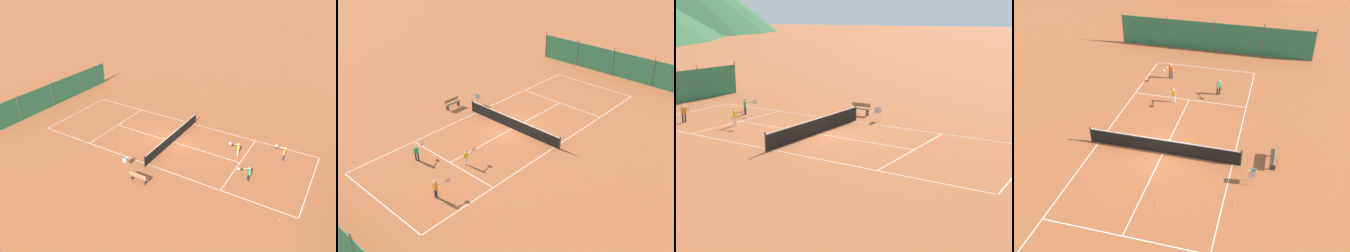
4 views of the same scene
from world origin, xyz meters
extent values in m
plane|color=#A8542D|center=(0.00, 0.00, 0.00)|extent=(600.00, 600.00, 0.00)
cube|color=white|center=(0.00, 11.90, 0.00)|extent=(8.25, 0.05, 0.01)
cube|color=white|center=(-4.10, 0.00, 0.00)|extent=(0.05, 23.85, 0.01)
cube|color=white|center=(4.10, 0.00, 0.00)|extent=(0.05, 23.85, 0.01)
cube|color=white|center=(0.00, 6.40, 0.00)|extent=(8.20, 0.05, 0.01)
cube|color=white|center=(0.00, -6.40, 0.00)|extent=(8.20, 0.05, 0.01)
cube|color=white|center=(0.00, 0.00, 0.00)|extent=(0.05, 12.80, 0.01)
cylinder|color=#2D2D2D|center=(-4.55, 0.00, 0.53)|extent=(0.08, 0.08, 1.06)
cylinder|color=#2D2D2D|center=(4.55, 0.00, 0.53)|extent=(0.08, 0.08, 1.06)
cube|color=black|center=(0.00, 0.00, 0.46)|extent=(9.10, 0.02, 0.91)
cube|color=white|center=(0.00, 0.00, 0.93)|extent=(9.10, 0.04, 0.06)
cylinder|color=#59595E|center=(4.30, 15.50, 1.45)|extent=(0.08, 0.08, 2.90)
cylinder|color=#59595E|center=(8.60, 15.50, 1.45)|extent=(0.08, 0.08, 2.90)
cylinder|color=#23284C|center=(-2.11, 9.35, 0.30)|extent=(0.11, 0.11, 0.60)
cylinder|color=#23284C|center=(-2.30, 9.38, 0.30)|extent=(0.11, 0.11, 0.60)
cube|color=orange|center=(-2.21, 9.36, 0.83)|extent=(0.31, 0.20, 0.46)
sphere|color=beige|center=(-2.21, 9.36, 1.18)|extent=(0.18, 0.18, 0.18)
cylinder|color=beige|center=(-2.03, 9.34, 0.83)|extent=(0.07, 0.07, 0.46)
cylinder|color=beige|center=(-2.42, 9.16, 1.01)|extent=(0.13, 0.47, 0.07)
cylinder|color=black|center=(-2.47, 8.83, 1.01)|extent=(0.06, 0.21, 0.03)
torus|color=red|center=(-2.51, 8.58, 1.01)|extent=(0.06, 0.28, 0.28)
cylinder|color=silver|center=(-2.51, 8.58, 1.01)|extent=(0.04, 0.25, 0.25)
cylinder|color=black|center=(1.95, 7.78, 0.28)|extent=(0.10, 0.10, 0.56)
cylinder|color=black|center=(1.80, 7.68, 0.28)|extent=(0.10, 0.10, 0.56)
cube|color=#239E5B|center=(1.88, 7.73, 0.77)|extent=(0.31, 0.28, 0.43)
sphere|color=tan|center=(1.88, 7.73, 1.10)|extent=(0.17, 0.17, 0.17)
cylinder|color=tan|center=(2.02, 7.82, 0.77)|extent=(0.06, 0.06, 0.43)
cylinder|color=tan|center=(1.85, 7.45, 0.94)|extent=(0.29, 0.40, 0.06)
cylinder|color=black|center=(2.02, 7.19, 0.94)|extent=(0.13, 0.18, 0.03)
torus|color=black|center=(2.15, 6.99, 0.94)|extent=(0.17, 0.25, 0.28)
cylinder|color=silver|center=(2.15, 6.99, 0.94)|extent=(0.14, 0.21, 0.25)
cylinder|color=white|center=(-0.92, 5.83, 0.27)|extent=(0.10, 0.10, 0.54)
cylinder|color=white|center=(-1.09, 5.80, 0.27)|extent=(0.10, 0.10, 0.54)
cube|color=yellow|center=(-1.01, 5.82, 0.75)|extent=(0.28, 0.19, 0.42)
sphere|color=tan|center=(-1.01, 5.82, 1.07)|extent=(0.17, 0.17, 0.17)
cylinder|color=tan|center=(-0.85, 5.85, 0.75)|extent=(0.06, 0.06, 0.42)
cylinder|color=tan|center=(-1.13, 5.58, 0.91)|extent=(0.14, 0.42, 0.06)
cylinder|color=black|center=(-1.08, 5.28, 0.91)|extent=(0.06, 0.19, 0.03)
torus|color=red|center=(-1.04, 5.05, 0.91)|extent=(0.07, 0.28, 0.28)
cylinder|color=silver|center=(-1.04, 5.05, 0.91)|extent=(0.05, 0.25, 0.25)
sphere|color=#CCE033|center=(0.89, -4.03, 0.03)|extent=(0.07, 0.07, 0.07)
sphere|color=#CCE033|center=(4.65, -3.21, 0.03)|extent=(0.07, 0.07, 0.07)
sphere|color=#CCE033|center=(4.88, 10.84, 0.03)|extent=(0.07, 0.07, 0.07)
cylinder|color=#B7B7BC|center=(5.13, -1.48, 0.28)|extent=(0.02, 0.02, 0.55)
cylinder|color=#B7B7BC|center=(5.47, -1.48, 0.28)|extent=(0.02, 0.02, 0.55)
cylinder|color=#B7B7BC|center=(5.13, -1.14, 0.28)|extent=(0.02, 0.02, 0.55)
cylinder|color=#B7B7BC|center=(5.47, -1.14, 0.28)|extent=(0.02, 0.02, 0.55)
cube|color=#B7B7BC|center=(5.30, -1.31, 0.56)|extent=(0.34, 0.34, 0.02)
cube|color=#B7B7BC|center=(5.30, -1.48, 0.72)|extent=(0.34, 0.02, 0.34)
cube|color=#B7B7BC|center=(5.30, -1.14, 0.72)|extent=(0.34, 0.02, 0.34)
cube|color=#B7B7BC|center=(5.13, -1.31, 0.72)|extent=(0.02, 0.34, 0.34)
cube|color=#B7B7BC|center=(5.47, -1.31, 0.72)|extent=(0.02, 0.34, 0.34)
sphere|color=#CCE033|center=(5.33, -1.37, 0.60)|extent=(0.07, 0.07, 0.07)
sphere|color=#CCE033|center=(5.17, -1.35, 0.60)|extent=(0.07, 0.07, 0.07)
sphere|color=#CCE033|center=(5.38, -1.42, 0.60)|extent=(0.07, 0.07, 0.07)
sphere|color=#CCE033|center=(5.43, -1.36, 0.60)|extent=(0.07, 0.07, 0.07)
sphere|color=#CCE033|center=(5.42, -1.43, 0.60)|extent=(0.07, 0.07, 0.07)
sphere|color=#CCE033|center=(5.23, -1.35, 0.60)|extent=(0.07, 0.07, 0.07)
sphere|color=#CCE033|center=(5.26, -1.18, 0.66)|extent=(0.07, 0.07, 0.07)
sphere|color=#CCE033|center=(5.42, -1.39, 0.66)|extent=(0.07, 0.07, 0.07)
sphere|color=#CCE033|center=(5.30, -1.30, 0.66)|extent=(0.07, 0.07, 0.07)
sphere|color=#CCE033|center=(5.19, -1.32, 0.66)|extent=(0.07, 0.07, 0.07)
sphere|color=#CCE033|center=(5.42, -1.40, 0.66)|extent=(0.07, 0.07, 0.07)
sphere|color=#CCE033|center=(5.19, -1.23, 0.66)|extent=(0.07, 0.07, 0.07)
sphere|color=#CCE033|center=(5.18, -1.19, 0.71)|extent=(0.07, 0.07, 0.07)
sphere|color=#CCE033|center=(5.32, -1.36, 0.71)|extent=(0.07, 0.07, 0.07)
sphere|color=#CCE033|center=(5.43, -1.22, 0.71)|extent=(0.07, 0.07, 0.07)
sphere|color=#CCE033|center=(5.28, -1.43, 0.71)|extent=(0.07, 0.07, 0.07)
sphere|color=#CCE033|center=(5.24, -1.38, 0.71)|extent=(0.07, 0.07, 0.07)
sphere|color=#CCE033|center=(5.26, -1.18, 0.71)|extent=(0.07, 0.07, 0.07)
cube|color=olive|center=(6.30, 0.69, 0.44)|extent=(0.36, 1.50, 0.05)
cube|color=olive|center=(6.46, 0.69, 0.70)|extent=(0.04, 1.50, 0.28)
cube|color=#333338|center=(6.30, 0.09, 0.22)|extent=(0.32, 0.06, 0.44)
cube|color=#333338|center=(6.30, 1.29, 0.22)|extent=(0.32, 0.06, 0.44)
camera|label=1|loc=(22.16, 12.78, 15.51)|focal=35.00mm
camera|label=2|loc=(-17.83, 20.22, 15.18)|focal=42.00mm
camera|label=3|loc=(-22.18, -16.17, 6.95)|focal=50.00mm
camera|label=4|loc=(5.71, -17.38, 14.21)|focal=42.00mm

